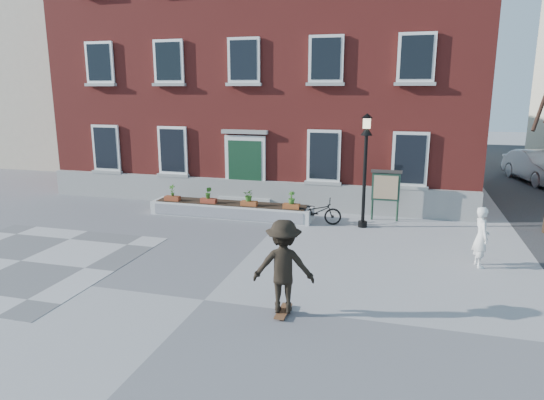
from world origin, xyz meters
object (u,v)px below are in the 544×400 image
(bystander, at_px, (481,237))
(skateboarder, at_px, (284,266))
(parked_car, at_px, (539,167))
(lamp_post, at_px, (366,155))
(notice_board, at_px, (386,187))
(bicycle, at_px, (316,211))

(bystander, bearing_deg, skateboarder, 122.16)
(parked_car, bearing_deg, lamp_post, -140.50)
(notice_board, distance_m, skateboarder, 8.51)
(bicycle, xyz_separation_m, bystander, (5.05, -2.95, 0.37))
(bicycle, height_order, skateboarder, skateboarder)
(skateboarder, bearing_deg, parked_car, 63.64)
(parked_car, height_order, notice_board, notice_board)
(parked_car, bearing_deg, bicycle, -145.50)
(bystander, distance_m, notice_board, 4.96)
(lamp_post, height_order, notice_board, lamp_post)
(notice_board, bearing_deg, bystander, -56.54)
(bystander, xyz_separation_m, skateboarder, (-4.43, -4.21, 0.25))
(bicycle, relative_size, bystander, 1.07)
(bicycle, relative_size, skateboarder, 0.85)
(lamp_post, height_order, skateboarder, lamp_post)
(skateboarder, bearing_deg, bicycle, 94.93)
(notice_board, bearing_deg, bicycle, -153.25)
(bicycle, relative_size, parked_car, 0.36)
(parked_car, bearing_deg, skateboarder, -130.54)
(parked_car, relative_size, bystander, 2.96)
(notice_board, height_order, skateboarder, skateboarder)
(bicycle, distance_m, notice_board, 2.72)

